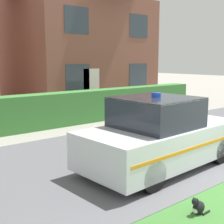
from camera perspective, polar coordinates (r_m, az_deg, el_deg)
road_strip at (r=9.03m, az=5.22°, el=-6.87°), size 28.00×5.67×0.01m
garden_hedge at (r=12.03m, az=-11.79°, el=0.23°), size 15.80×0.80×1.29m
police_car at (r=7.48m, az=8.78°, el=-4.29°), size 4.22×2.02×1.80m
cat at (r=5.62m, az=15.46°, el=-16.34°), size 0.36×0.20×0.32m
house_right at (r=19.50m, az=-6.26°, el=13.69°), size 8.00×6.52×7.82m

